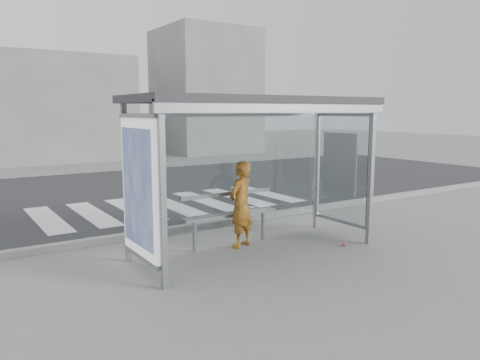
# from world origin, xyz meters

# --- Properties ---
(ground) EXTENTS (80.00, 80.00, 0.00)m
(ground) POSITION_xyz_m (0.00, 0.00, 0.00)
(ground) COLOR slate
(ground) RESTS_ON ground
(road) EXTENTS (30.00, 10.00, 0.01)m
(road) POSITION_xyz_m (0.00, 7.00, 0.00)
(road) COLOR black
(road) RESTS_ON ground
(curb) EXTENTS (30.00, 0.18, 0.12)m
(curb) POSITION_xyz_m (0.00, 1.95, 0.06)
(curb) COLOR gray
(curb) RESTS_ON ground
(crosswalk) EXTENTS (6.55, 3.00, 0.00)m
(crosswalk) POSITION_xyz_m (0.50, 4.50, 0.00)
(crosswalk) COLOR silver
(crosswalk) RESTS_ON ground
(bus_shelter) EXTENTS (4.25, 1.65, 2.62)m
(bus_shelter) POSITION_xyz_m (-0.37, 0.06, 1.98)
(bus_shelter) COLOR gray
(bus_shelter) RESTS_ON ground
(building_center) EXTENTS (8.00, 5.00, 5.00)m
(building_center) POSITION_xyz_m (0.00, 18.00, 2.50)
(building_center) COLOR slate
(building_center) RESTS_ON ground
(building_right) EXTENTS (5.00, 5.00, 7.00)m
(building_right) POSITION_xyz_m (9.00, 18.00, 3.50)
(building_right) COLOR slate
(building_right) RESTS_ON ground
(person) EXTENTS (0.66, 0.56, 1.53)m
(person) POSITION_xyz_m (-0.04, 0.41, 0.76)
(person) COLOR orange
(person) RESTS_ON ground
(bench) EXTENTS (1.85, 0.23, 0.96)m
(bench) POSITION_xyz_m (-0.16, 0.58, 0.57)
(bench) COLOR slate
(bench) RESTS_ON ground
(soda_can) EXTENTS (0.13, 0.13, 0.07)m
(soda_can) POSITION_xyz_m (1.52, -0.57, 0.03)
(soda_can) COLOR #EA4473
(soda_can) RESTS_ON ground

